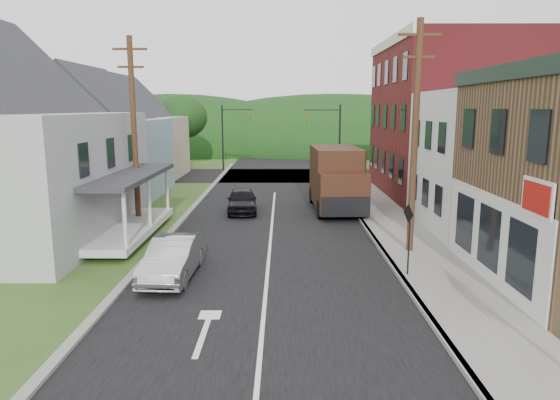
{
  "coord_description": "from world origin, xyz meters",
  "views": [
    {
      "loc": [
        0.52,
        -15.73,
        5.72
      ],
      "look_at": [
        0.43,
        3.37,
        2.2
      ],
      "focal_mm": 32.0,
      "sensor_mm": 36.0,
      "label": 1
    }
  ],
  "objects_px": {
    "silver_sedan": "(173,258)",
    "delivery_van": "(337,179)",
    "dark_sedan": "(242,201)",
    "warning_sign": "(409,229)"
  },
  "relations": [
    {
      "from": "dark_sedan",
      "to": "delivery_van",
      "type": "xyz_separation_m",
      "value": [
        5.31,
        0.65,
        1.12
      ]
    },
    {
      "from": "silver_sedan",
      "to": "warning_sign",
      "type": "xyz_separation_m",
      "value": [
        7.97,
        -0.02,
        1.04
      ]
    },
    {
      "from": "silver_sedan",
      "to": "dark_sedan",
      "type": "height_order",
      "value": "silver_sedan"
    },
    {
      "from": "silver_sedan",
      "to": "dark_sedan",
      "type": "bearing_deg",
      "value": 84.65
    },
    {
      "from": "silver_sedan",
      "to": "delivery_van",
      "type": "bearing_deg",
      "value": 61.87
    },
    {
      "from": "dark_sedan",
      "to": "warning_sign",
      "type": "relative_size",
      "value": 1.59
    },
    {
      "from": "silver_sedan",
      "to": "dark_sedan",
      "type": "xyz_separation_m",
      "value": [
        1.48,
        10.86,
        -0.02
      ]
    },
    {
      "from": "delivery_van",
      "to": "warning_sign",
      "type": "relative_size",
      "value": 2.6
    },
    {
      "from": "silver_sedan",
      "to": "delivery_van",
      "type": "relative_size",
      "value": 0.65
    },
    {
      "from": "silver_sedan",
      "to": "dark_sedan",
      "type": "relative_size",
      "value": 1.06
    }
  ]
}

